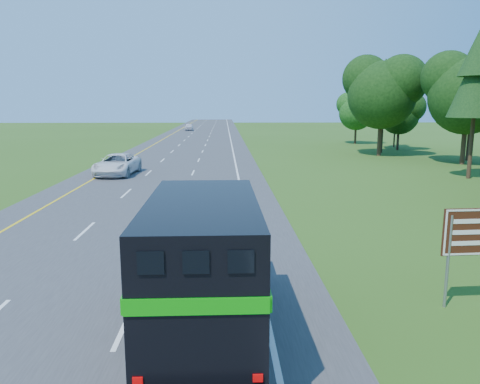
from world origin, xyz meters
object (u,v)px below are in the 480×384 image
at_px(horse_truck, 204,261).
at_px(far_car, 189,127).
at_px(white_suv, 117,164).
at_px(exit_sign, 476,236).

relative_size(horse_truck, far_car, 1.74).
height_order(white_suv, exit_sign, exit_sign).
bearing_deg(horse_truck, white_suv, 106.29).
distance_m(far_car, exit_sign, 92.25).
bearing_deg(horse_truck, far_car, 93.93).
xyz_separation_m(horse_truck, exit_sign, (7.38, 1.40, 0.15)).
bearing_deg(far_car, exit_sign, -83.95).
distance_m(white_suv, exit_sign, 29.79).
bearing_deg(white_suv, far_car, 92.89).
bearing_deg(white_suv, horse_truck, -69.51).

